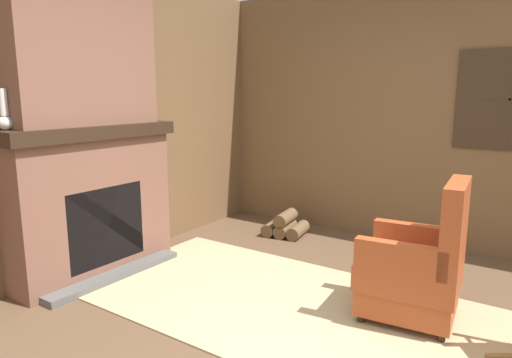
% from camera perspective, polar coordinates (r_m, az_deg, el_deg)
% --- Properties ---
extents(ground_plane, '(14.00, 14.00, 0.00)m').
position_cam_1_polar(ground_plane, '(3.05, 8.57, -20.44)').
color(ground_plane, brown).
extents(wood_panel_wall_left, '(0.06, 5.39, 2.68)m').
position_cam_1_polar(wood_panel_wall_left, '(4.26, -21.86, 6.82)').
color(wood_panel_wall_left, brown).
rests_on(wood_panel_wall_left, ground).
extents(wood_panel_wall_back, '(5.39, 0.09, 2.68)m').
position_cam_1_polar(wood_panel_wall_back, '(4.92, 21.80, 7.32)').
color(wood_panel_wall_back, brown).
rests_on(wood_panel_wall_back, ground).
extents(fireplace_hearth, '(0.56, 1.55, 1.31)m').
position_cam_1_polar(fireplace_hearth, '(4.18, -19.56, -2.67)').
color(fireplace_hearth, brown).
rests_on(fireplace_hearth, ground).
extents(chimney_breast, '(0.30, 1.28, 1.35)m').
position_cam_1_polar(chimney_breast, '(4.10, -20.87, 15.77)').
color(chimney_breast, brown).
rests_on(chimney_breast, fireplace_hearth).
extents(area_rug, '(3.69, 1.66, 0.01)m').
position_cam_1_polar(area_rug, '(3.47, 7.02, -16.17)').
color(area_rug, tan).
rests_on(area_rug, ground).
extents(armchair, '(0.71, 0.64, 1.01)m').
position_cam_1_polar(armchair, '(3.41, 19.45, -10.70)').
color(armchair, '#A84723').
rests_on(armchair, ground).
extents(firewood_stack, '(0.50, 0.46, 0.27)m').
position_cam_1_polar(firewood_stack, '(5.14, 3.72, -5.89)').
color(firewood_stack, brown).
rests_on(firewood_stack, ground).
extents(oil_lamp_vase, '(0.11, 0.11, 0.30)m').
position_cam_1_polar(oil_lamp_vase, '(3.77, -28.91, 6.96)').
color(oil_lamp_vase, silver).
rests_on(oil_lamp_vase, fireplace_hearth).
extents(storage_case, '(0.15, 0.21, 0.12)m').
position_cam_1_polar(storage_case, '(4.27, -17.67, 7.48)').
color(storage_case, brown).
rests_on(storage_case, fireplace_hearth).
extents(decorative_plate_on_mantel, '(0.07, 0.27, 0.27)m').
position_cam_1_polar(decorative_plate_on_mantel, '(4.12, -21.02, 8.19)').
color(decorative_plate_on_mantel, '#336093').
rests_on(decorative_plate_on_mantel, fireplace_hearth).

